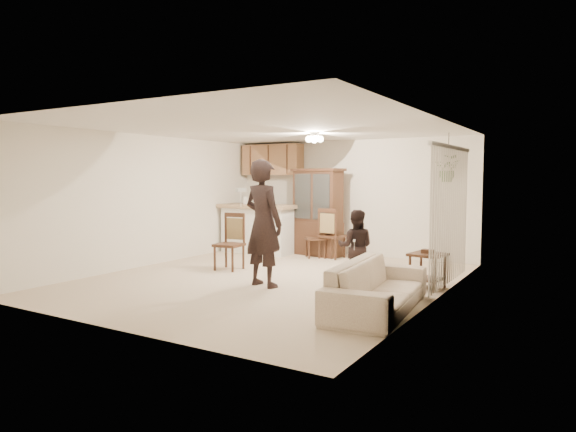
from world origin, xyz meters
The scene contains 23 objects.
floor centered at (0.00, 0.00, 0.00)m, with size 6.50×6.50×0.00m, color beige.
ceiling centered at (0.00, 0.00, 2.50)m, with size 5.50×6.50×0.02m, color silver.
wall_back centered at (0.00, 3.25, 1.25)m, with size 5.50×0.02×2.50m, color silver.
wall_front centered at (0.00, -3.25, 1.25)m, with size 5.50×0.02×2.50m, color silver.
wall_left centered at (-2.75, 0.00, 1.25)m, with size 0.02×6.50×2.50m, color silver.
wall_right centered at (2.75, 0.00, 1.25)m, with size 0.02×6.50×2.50m, color silver.
breakfast_bar centered at (-1.85, 2.35, 0.50)m, with size 1.60×0.55×1.00m, color white.
bar_top centered at (-1.85, 2.35, 1.05)m, with size 1.75×0.70×0.08m, color tan.
upper_cabinets centered at (-1.90, 3.07, 2.10)m, with size 1.50×0.34×0.70m, color #946740.
vertical_blinds centered at (2.71, 0.90, 1.10)m, with size 0.06×2.30×2.10m, color beige, non-canonical shape.
ceiling_fixture centered at (0.20, 1.20, 2.40)m, with size 0.36×0.36×0.20m, color #FFEBBF, non-canonical shape.
hanging_plant centered at (2.30, 2.40, 1.85)m, with size 0.43×0.37×0.48m, color #325E25.
plant_cord centered at (2.30, 2.40, 2.17)m, with size 0.01×0.01×0.65m, color #29241E.
sofa centered at (2.27, -0.98, 0.37)m, with size 1.87×0.73×0.73m, color #F0E5C5.
adult centered at (0.21, -0.49, 0.90)m, with size 0.66×0.43×1.80m, color black.
child centered at (1.36, 0.41, 0.68)m, with size 0.66×0.51×1.35m, color black.
china_hutch centered at (-0.54, 2.75, 0.93)m, with size 1.26×0.69×1.88m.
side_table centered at (2.44, 0.68, 0.28)m, with size 0.56×0.56×0.60m.
chair_bar centered at (-1.12, 0.38, 0.29)m, with size 0.50×0.50×1.04m.
chair_hutch_left centered at (-0.43, 2.44, 0.26)m, with size 0.57×0.57×0.91m.
chair_hutch_right centered at (-0.09, 2.55, 0.30)m, with size 0.50×0.50×1.05m.
controller_adult centered at (0.11, -0.94, 1.51)m, with size 0.05×0.17×0.05m, color white.
controller_child centered at (1.45, 0.15, 0.73)m, with size 0.03×0.10×0.03m, color white.
Camera 1 is at (4.59, -7.07, 1.70)m, focal length 32.00 mm.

